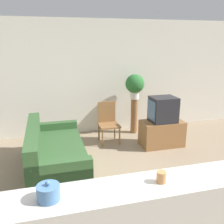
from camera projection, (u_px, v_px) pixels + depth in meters
ground_plane at (124, 224)px, 3.11m from camera, size 14.00×14.00×0.00m
wall_back at (81, 78)px, 5.92m from camera, size 9.00×0.06×2.70m
couch at (54, 154)px, 4.38m from camera, size 0.94×1.93×0.80m
tv_stand at (162, 133)px, 5.39m from camera, size 0.90×0.49×0.55m
television at (163, 109)px, 5.24m from camera, size 0.54×0.45×0.53m
wooden_chair at (108, 121)px, 5.57m from camera, size 0.44×0.44×0.90m
plant_stand at (134, 116)px, 6.12m from camera, size 0.17×0.17×0.86m
potted_plant at (135, 85)px, 5.91m from camera, size 0.45×0.45×0.59m
decorative_bowl at (48, 192)px, 1.99m from camera, size 0.19×0.19×0.17m
candle_jar at (161, 177)px, 2.25m from camera, size 0.09×0.09×0.10m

